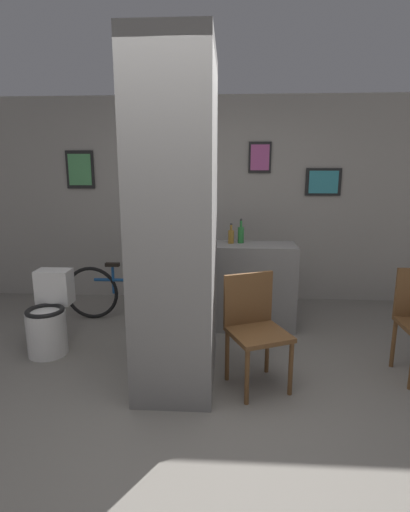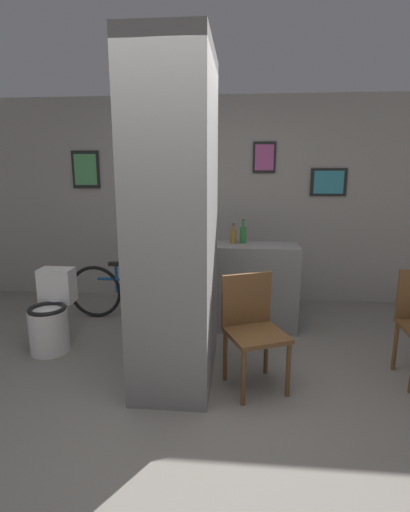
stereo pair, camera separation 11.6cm
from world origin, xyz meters
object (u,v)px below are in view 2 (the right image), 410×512
Objects in this scene: bicycle at (139,292)px; bottle_tall at (243,234)px; toilet at (51,317)px; chair_near_pillar at (252,325)px.

bottle_tall is at bearing -2.62° from bicycle.
bottle_tall is (1.83, 0.80, 0.70)m from toilet.
bottle_tall reaches higher than toilet.
bottle_tall is at bearing 70.34° from chair_near_pillar.
bottle_tall is at bearing 23.54° from toilet.
bottle_tall reaches higher than bicycle.
toilet reaches higher than bicycle.
chair_near_pillar is at bearing -46.15° from bicycle.
toilet is 0.84× the size of chair_near_pillar.
bicycle is 6.26× the size of bottle_tall.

